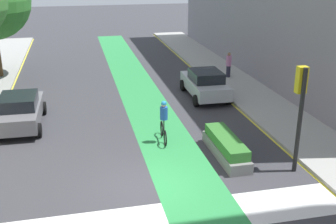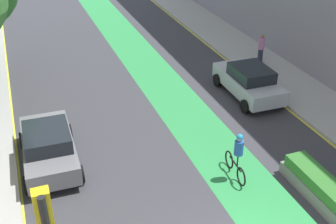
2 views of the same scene
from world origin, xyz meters
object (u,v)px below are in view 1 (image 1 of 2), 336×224
traffic_signal_near_right (300,99)px  cyclist_in_lane (164,120)px  pedestrian_sidewalk_right_a (229,65)px  median_planter (226,147)px  car_grey_left_far (20,110)px  car_silver_right_far (205,84)px

traffic_signal_near_right → cyclist_in_lane: bearing=139.6°
pedestrian_sidewalk_right_a → median_planter: (-4.07, -10.61, -0.56)m
cyclist_in_lane → pedestrian_sidewalk_right_a: size_ratio=1.16×
pedestrian_sidewalk_right_a → median_planter: bearing=-111.0°
car_grey_left_far → car_silver_right_far: size_ratio=1.00×
traffic_signal_near_right → car_silver_right_far: traffic_signal_near_right is taller
car_silver_right_far → cyclist_in_lane: 6.47m
pedestrian_sidewalk_right_a → median_planter: pedestrian_sidewalk_right_a is taller
car_grey_left_far → car_silver_right_far: same height
traffic_signal_near_right → car_grey_left_far: traffic_signal_near_right is taller
traffic_signal_near_right → car_grey_left_far: bearing=147.1°
traffic_signal_near_right → car_silver_right_far: bearing=93.9°
car_silver_right_far → car_grey_left_far: bearing=-166.6°
traffic_signal_near_right → car_grey_left_far: size_ratio=0.92×
car_grey_left_far → pedestrian_sidewalk_right_a: (12.28, 5.54, 0.16)m
car_grey_left_far → cyclist_in_lane: cyclist_in_lane is taller
car_grey_left_far → median_planter: car_grey_left_far is taller
car_silver_right_far → median_planter: (-1.45, -7.36, -0.40)m
cyclist_in_lane → pedestrian_sidewalk_right_a: 10.62m
traffic_signal_near_right → pedestrian_sidewalk_right_a: size_ratio=2.44×
cyclist_in_lane → car_grey_left_far: bearing=153.1°
car_grey_left_far → cyclist_in_lane: bearing=-26.9°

